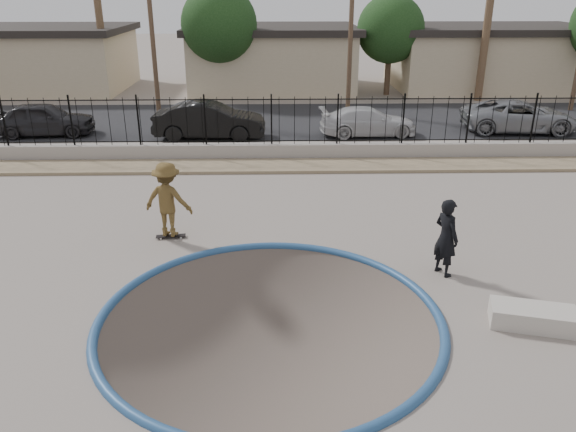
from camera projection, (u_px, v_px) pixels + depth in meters
The scene contains 22 objects.
ground at pixel (272, 172), 23.72m from camera, with size 120.00×120.00×2.20m, color gray.
bowl_pit at pixel (270, 319), 11.28m from camera, with size 6.84×6.84×1.80m, color #50473D, non-canonical shape.
coping_ring at pixel (270, 319), 11.28m from camera, with size 7.04×7.04×0.20m, color navy.
rock_strip at pixel (272, 166), 20.69m from camera, with size 42.00×1.60×0.11m, color tan.
retaining_wall at pixel (272, 151), 21.62m from camera, with size 42.00×0.45×0.60m, color #A0968D.
fence at pixel (271, 121), 21.16m from camera, with size 40.00×0.04×1.80m.
street at pixel (272, 120), 27.92m from camera, with size 90.00×8.00×0.04m, color black.
house_west at pixel (37, 58), 35.64m from camera, with size 11.60×8.60×3.90m.
house_center at pixel (272, 57), 35.96m from camera, with size 10.60×8.60×3.90m.
house_east at pixel (489, 57), 36.26m from camera, with size 12.60×8.60×3.90m.
utility_pole_left at pixel (151, 19), 27.86m from camera, with size 1.70×0.24×9.00m.
utility_pole_mid at pixel (351, 13), 27.98m from camera, with size 1.70×0.24×9.50m.
street_tree_left at pixel (219, 24), 31.82m from camera, with size 4.32×4.32×6.36m.
street_tree_mid at pixel (390, 29), 33.09m from camera, with size 3.96×3.96×5.83m.
skater at pixel (168, 203), 14.55m from camera, with size 1.28×0.74×1.98m, color brown.
skateboard at pixel (171, 236), 14.90m from camera, with size 0.79×0.27×0.07m.
videographer at pixel (446, 237), 12.74m from camera, with size 0.67×0.44×1.84m, color black.
concrete_ledge at pixel (533, 317), 11.00m from camera, with size 1.60×0.70×0.40m, color #B3AB9F.
car_a at pixel (44, 119), 24.76m from camera, with size 1.73×4.29×1.46m, color black.
car_b at pixel (209, 121), 24.23m from camera, with size 1.66×4.76×1.57m, color black.
car_c at pixel (368, 121), 24.81m from camera, with size 1.73×4.25×1.23m, color silver.
car_d at pixel (520, 116), 25.42m from camera, with size 2.35×5.10×1.42m, color gray.
Camera 1 is at (0.14, -10.65, 6.22)m, focal length 35.00 mm.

